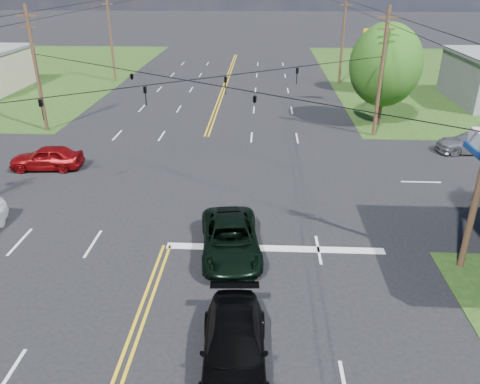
# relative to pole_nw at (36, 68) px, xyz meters

# --- Properties ---
(ground) EXTENTS (280.00, 280.00, 0.00)m
(ground) POSITION_rel_pole_nw_xyz_m (13.00, -9.00, -4.92)
(ground) COLOR black
(ground) RESTS_ON ground
(stop_bar) EXTENTS (10.00, 0.50, 0.02)m
(stop_bar) POSITION_rel_pole_nw_xyz_m (18.00, -17.00, -4.92)
(stop_bar) COLOR silver
(stop_bar) RESTS_ON ground
(pole_nw) EXTENTS (1.60, 0.28, 9.50)m
(pole_nw) POSITION_rel_pole_nw_xyz_m (0.00, 0.00, 0.00)
(pole_nw) COLOR #43281C
(pole_nw) RESTS_ON ground
(pole_ne) EXTENTS (1.60, 0.28, 9.50)m
(pole_ne) POSITION_rel_pole_nw_xyz_m (26.00, 0.00, 0.00)
(pole_ne) COLOR #43281C
(pole_ne) RESTS_ON ground
(pole_left_far) EXTENTS (1.60, 0.28, 10.00)m
(pole_left_far) POSITION_rel_pole_nw_xyz_m (0.00, 19.00, 0.25)
(pole_left_far) COLOR #43281C
(pole_left_far) RESTS_ON ground
(pole_right_far) EXTENTS (1.60, 0.28, 10.00)m
(pole_right_far) POSITION_rel_pole_nw_xyz_m (26.00, 19.00, 0.25)
(pole_right_far) COLOR #43281C
(pole_right_far) RESTS_ON ground
(span_wire_signals) EXTENTS (26.00, 18.00, 1.13)m
(span_wire_signals) POSITION_rel_pole_nw_xyz_m (13.00, -9.00, 1.08)
(span_wire_signals) COLOR black
(span_wire_signals) RESTS_ON ground
(power_lines) EXTENTS (26.04, 100.00, 0.64)m
(power_lines) POSITION_rel_pole_nw_xyz_m (13.00, -11.00, 3.68)
(power_lines) COLOR black
(power_lines) RESTS_ON ground
(tree_right_a) EXTENTS (5.70, 5.70, 8.18)m
(tree_right_a) POSITION_rel_pole_nw_xyz_m (27.00, 3.00, -0.05)
(tree_right_a) COLOR #43281C
(tree_right_a) RESTS_ON ground
(tree_right_b) EXTENTS (4.94, 4.94, 7.09)m
(tree_right_b) POSITION_rel_pole_nw_xyz_m (29.50, 15.00, -0.70)
(tree_right_b) COLOR #43281C
(tree_right_b) RESTS_ON ground
(pickup_dkgreen) EXTENTS (3.16, 5.75, 1.53)m
(pickup_dkgreen) POSITION_rel_pole_nw_xyz_m (16.00, -17.50, -4.15)
(pickup_dkgreen) COLOR black
(pickup_dkgreen) RESTS_ON ground
(suv_black) EXTENTS (2.36, 5.26, 1.50)m
(suv_black) POSITION_rel_pole_nw_xyz_m (16.57, -24.13, -4.17)
(suv_black) COLOR black
(suv_black) RESTS_ON ground
(sedan_red) EXTENTS (4.61, 2.11, 1.53)m
(sedan_red) POSITION_rel_pole_nw_xyz_m (3.53, -8.00, -4.15)
(sedan_red) COLOR maroon
(sedan_red) RESTS_ON ground
(sedan_far) EXTENTS (5.16, 2.32, 1.47)m
(sedan_far) POSITION_rel_pole_nw_xyz_m (32.15, -3.50, -4.18)
(sedan_far) COLOR #99999D
(sedan_far) RESTS_ON ground
(polesign_ne) EXTENTS (1.98, 0.57, 7.13)m
(polesign_ne) POSITION_rel_pole_nw_xyz_m (27.09, 8.97, 0.51)
(polesign_ne) COLOR #A5A5AA
(polesign_ne) RESTS_ON ground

